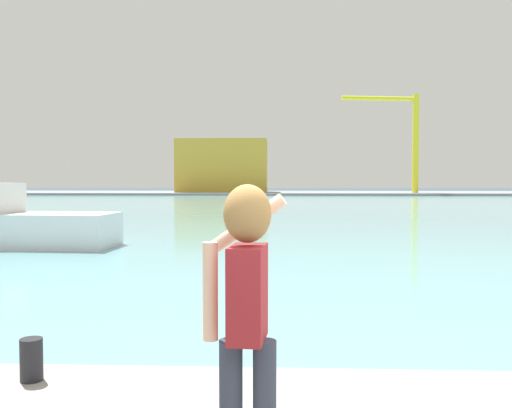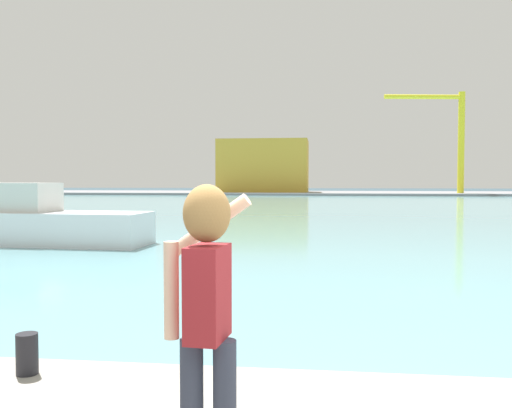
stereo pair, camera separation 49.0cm
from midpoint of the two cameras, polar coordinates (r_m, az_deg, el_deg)
ground_plane at (r=53.18m, az=3.02°, el=-0.12°), size 220.00×220.00×0.00m
harbor_water at (r=55.17m, az=3.00°, el=-0.01°), size 140.00×100.00×0.02m
far_shore_dock at (r=95.15m, az=2.80°, el=1.14°), size 140.00×20.00×0.37m
person_photographer at (r=3.31m, az=-5.35°, el=-9.73°), size 0.53×0.56×1.74m
harbor_bollard at (r=5.51m, az=-24.56°, el=-14.37°), size 0.20×0.20×0.37m
warehouse_left at (r=94.84m, az=-3.59°, el=3.92°), size 15.01×9.14×8.84m
port_crane at (r=91.95m, az=15.00°, el=7.23°), size 12.51×2.68×15.70m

